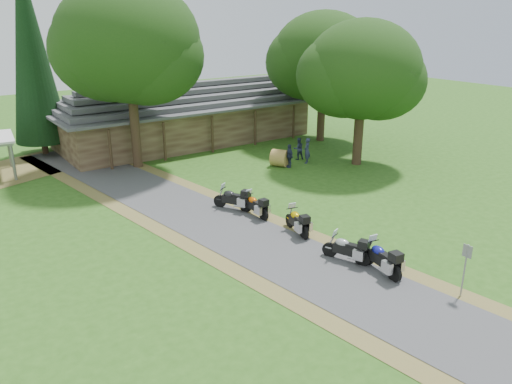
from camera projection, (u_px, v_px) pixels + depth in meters
ground at (328, 276)px, 20.33m from camera, size 120.00×120.00×0.00m
driveway at (261, 245)px, 23.14m from camera, size 51.95×51.95×0.00m
lodge at (185, 112)px, 41.24m from camera, size 21.40×9.40×4.90m
motorcycle_row_a at (381, 257)px, 20.43m from camera, size 0.97×2.17×1.43m
motorcycle_row_b at (346, 247)px, 21.36m from camera, size 1.31×2.04×1.33m
motorcycle_row_c at (297, 220)px, 24.16m from camera, size 1.04×2.05×1.34m
motorcycle_row_d at (255, 204)px, 26.21m from camera, size 0.68×1.93×1.31m
motorcycle_row_e at (233, 198)px, 27.04m from camera, size 1.58×2.10×1.39m
person_a at (307, 148)px, 35.43m from camera, size 0.75×0.74×2.15m
person_b at (298, 147)px, 36.36m from camera, size 0.62×0.51×1.89m
person_c at (289, 154)px, 34.49m from camera, size 0.49×0.61×1.92m
hay_bale at (280, 158)px, 34.86m from camera, size 1.58×1.54×1.18m
sign_post at (464, 271)px, 18.54m from camera, size 0.39×0.06×2.16m
oak_lodge_left at (130, 67)px, 32.59m from camera, size 9.31×9.31×13.63m
oak_lodge_right at (323, 73)px, 40.35m from camera, size 8.41×8.41×11.09m
oak_driveway at (362, 89)px, 33.76m from camera, size 7.81×7.81×10.63m
cedar_near at (31, 55)px, 35.67m from camera, size 3.89×3.89×14.61m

